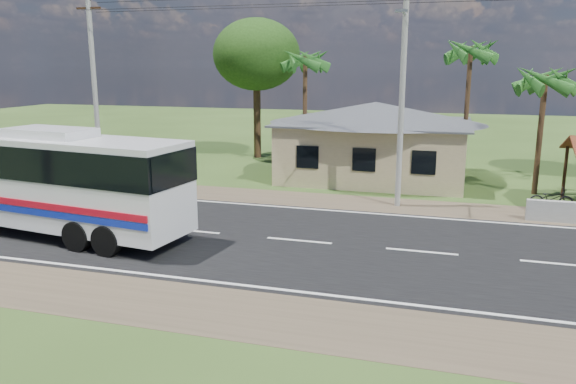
% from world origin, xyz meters
% --- Properties ---
extents(ground, '(120.00, 120.00, 0.00)m').
position_xyz_m(ground, '(0.00, 0.00, 0.00)').
color(ground, '#294217').
rests_on(ground, ground).
extents(road, '(120.00, 16.00, 0.03)m').
position_xyz_m(road, '(0.00, 0.00, 0.01)').
color(road, black).
rests_on(road, ground).
extents(house, '(12.40, 10.00, 5.00)m').
position_xyz_m(house, '(1.00, 13.00, 2.64)').
color(house, tan).
rests_on(house, ground).
extents(utility_poles, '(32.80, 2.22, 11.00)m').
position_xyz_m(utility_poles, '(2.67, 6.49, 5.77)').
color(utility_poles, '#9E9E99').
rests_on(utility_poles, ground).
extents(palm_near, '(2.80, 2.80, 6.70)m').
position_xyz_m(palm_near, '(9.50, 11.00, 5.71)').
color(palm_near, '#47301E').
rests_on(palm_near, ground).
extents(palm_mid, '(2.80, 2.80, 8.20)m').
position_xyz_m(palm_mid, '(6.00, 15.50, 7.16)').
color(palm_mid, '#47301E').
rests_on(palm_mid, ground).
extents(palm_far, '(2.80, 2.80, 7.70)m').
position_xyz_m(palm_far, '(-4.00, 16.00, 6.68)').
color(palm_far, '#47301E').
rests_on(palm_far, ground).
extents(tree_behind_house, '(6.00, 6.00, 9.61)m').
position_xyz_m(tree_behind_house, '(-8.00, 18.00, 7.12)').
color(tree_behind_house, '#47301E').
rests_on(tree_behind_house, ground).
extents(coach_bus, '(13.62, 4.54, 4.15)m').
position_xyz_m(coach_bus, '(-10.37, -1.63, 2.37)').
color(coach_bus, silver).
rests_on(coach_bus, ground).
extents(motorcycle, '(1.99, 0.91, 1.01)m').
position_xyz_m(motorcycle, '(9.81, 7.86, 0.50)').
color(motorcycle, black).
rests_on(motorcycle, ground).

